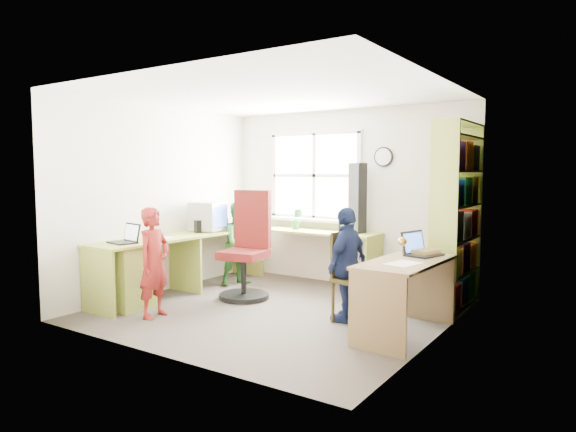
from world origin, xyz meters
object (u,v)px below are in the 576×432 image
(l_desk, at_px, (174,263))
(potted_plant, at_px, (297,219))
(laptop_left, at_px, (126,238))
(cd_tower, at_px, (358,198))
(person_navy, at_px, (347,264))
(person_red, at_px, (154,263))
(bookshelf, at_px, (457,221))
(laptop_right, at_px, (420,250))
(swivel_chair, at_px, (247,252))
(wooden_chair, at_px, (352,273))
(right_desk, at_px, (406,281))
(person_green, at_px, (240,244))
(crt_monitor, at_px, (208,217))

(l_desk, distance_m, potted_plant, 1.88)
(laptop_left, bearing_deg, l_desk, 83.18)
(cd_tower, relative_size, person_navy, 0.77)
(person_red, xyz_separation_m, person_navy, (1.78, 1.02, 0.01))
(bookshelf, xyz_separation_m, laptop_right, (-0.12, -0.85, -0.22))
(swivel_chair, xyz_separation_m, wooden_chair, (1.54, -0.22, -0.06))
(laptop_left, height_order, potted_plant, potted_plant)
(bookshelf, bearing_deg, laptop_left, -147.22)
(l_desk, relative_size, laptop_right, 7.17)
(wooden_chair, bearing_deg, laptop_left, -145.66)
(person_red, bearing_deg, laptop_right, -71.17)
(person_red, bearing_deg, l_desk, 21.99)
(right_desk, height_order, bookshelf, bookshelf)
(l_desk, xyz_separation_m, cd_tower, (1.58, 1.77, 0.75))
(swivel_chair, xyz_separation_m, laptop_right, (2.18, 0.01, 0.21))
(bookshelf, xyz_separation_m, person_red, (-2.59, -2.10, -0.41))
(right_desk, distance_m, person_green, 2.83)
(wooden_chair, relative_size, person_navy, 0.79)
(right_desk, bearing_deg, crt_monitor, 172.16)
(right_desk, height_order, laptop_right, laptop_right)
(laptop_right, height_order, potted_plant, potted_plant)
(right_desk, xyz_separation_m, crt_monitor, (-3.01, 0.54, 0.43))
(l_desk, distance_m, crt_monitor, 0.96)
(wooden_chair, height_order, laptop_right, laptop_right)
(laptop_left, relative_size, person_red, 0.31)
(wooden_chair, bearing_deg, person_red, -138.01)
(right_desk, height_order, person_navy, person_navy)
(swivel_chair, relative_size, wooden_chair, 1.41)
(swivel_chair, relative_size, cd_tower, 1.44)
(crt_monitor, distance_m, cd_tower, 2.02)
(wooden_chair, bearing_deg, cd_tower, 126.72)
(potted_plant, bearing_deg, cd_tower, 4.88)
(person_navy, bearing_deg, swivel_chair, -96.63)
(laptop_right, bearing_deg, cd_tower, 62.24)
(cd_tower, xyz_separation_m, potted_plant, (-0.90, -0.08, -0.31))
(crt_monitor, bearing_deg, right_desk, -17.49)
(wooden_chair, distance_m, person_red, 2.10)
(cd_tower, height_order, person_red, cd_tower)
(person_green, bearing_deg, laptop_left, -171.50)
(crt_monitor, xyz_separation_m, laptop_left, (-0.00, -1.35, -0.15))
(crt_monitor, height_order, person_navy, person_navy)
(laptop_right, bearing_deg, wooden_chair, 124.71)
(l_desk, xyz_separation_m, potted_plant, (0.68, 1.69, 0.44))
(right_desk, bearing_deg, l_desk, -172.35)
(laptop_right, bearing_deg, person_red, 131.79)
(bookshelf, bearing_deg, potted_plant, 174.40)
(person_red, height_order, person_green, person_red)
(cd_tower, height_order, person_green, cd_tower)
(potted_plant, relative_size, person_green, 0.26)
(bookshelf, bearing_deg, person_red, -140.91)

